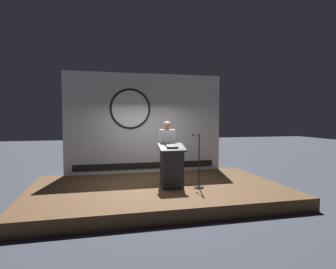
# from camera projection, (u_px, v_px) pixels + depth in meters

# --- Properties ---
(ground_plane) EXTENTS (40.00, 40.00, 0.00)m
(ground_plane) POSITION_uv_depth(u_px,v_px,m) (157.00, 197.00, 7.38)
(ground_plane) COLOR #383D47
(stage_platform) EXTENTS (6.40, 4.00, 0.30)m
(stage_platform) POSITION_uv_depth(u_px,v_px,m) (157.00, 191.00, 7.37)
(stage_platform) COLOR brown
(stage_platform) RESTS_ON ground
(banner_display) EXTENTS (4.99, 0.12, 3.14)m
(banner_display) POSITION_uv_depth(u_px,v_px,m) (145.00, 123.00, 9.06)
(banner_display) COLOR silver
(banner_display) RESTS_ON stage_platform
(podium) EXTENTS (0.64, 0.49, 1.11)m
(podium) POSITION_uv_depth(u_px,v_px,m) (172.00, 167.00, 7.05)
(podium) COLOR #26262B
(podium) RESTS_ON stage_platform
(speaker_person) EXTENTS (0.40, 0.26, 1.66)m
(speaker_person) POSITION_uv_depth(u_px,v_px,m) (167.00, 152.00, 7.49)
(speaker_person) COLOR black
(speaker_person) RESTS_ON stage_platform
(microphone_stand) EXTENTS (0.24, 0.60, 1.36)m
(microphone_stand) POSITION_uv_depth(u_px,v_px,m) (198.00, 169.00, 7.12)
(microphone_stand) COLOR black
(microphone_stand) RESTS_ON stage_platform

